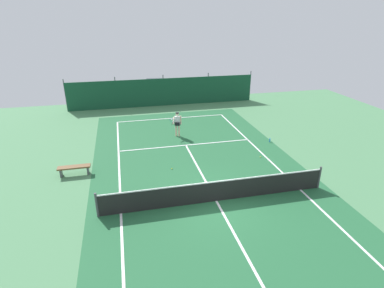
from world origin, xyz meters
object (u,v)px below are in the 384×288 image
tennis_ball_midcourt (172,169)px  tennis_net (217,191)px  parked_car (154,89)px  water_bottle (270,140)px  courtside_bench (74,168)px  tennis_player (177,122)px  tennis_ball_near_player (260,157)px

tennis_ball_midcourt → tennis_net: bearing=-67.9°
parked_car → water_bottle: parked_car is taller
tennis_ball_midcourt → courtside_bench: bearing=174.2°
tennis_net → tennis_player: size_ratio=6.17×
tennis_player → courtside_bench: size_ratio=1.03×
water_bottle → tennis_net: bearing=-133.0°
tennis_net → tennis_player: tennis_player is taller
parked_car → courtside_bench: size_ratio=2.75×
tennis_net → water_bottle: bearing=47.0°
parked_car → water_bottle: size_ratio=18.31×
water_bottle → parked_car: bearing=113.9°
parked_car → tennis_player: bearing=98.5°
tennis_ball_near_player → courtside_bench: bearing=178.8°
tennis_player → water_bottle: size_ratio=6.83×
courtside_bench → water_bottle: (11.65, 1.79, -0.25)m
tennis_player → water_bottle: (5.55, -2.35, -0.84)m
parked_car → courtside_bench: 15.97m
tennis_ball_near_player → courtside_bench: 10.10m
tennis_player → tennis_ball_near_player: (4.00, -4.36, -0.93)m
tennis_ball_midcourt → parked_car: parked_car is taller
tennis_player → water_bottle: tennis_player is taller
tennis_ball_near_player → tennis_ball_midcourt: 5.19m
water_bottle → tennis_ball_near_player: bearing=-127.8°
tennis_player → tennis_net: bearing=110.0°
tennis_net → tennis_ball_midcourt: bearing=112.1°
tennis_player → tennis_ball_midcourt: 4.88m
courtside_bench → tennis_ball_midcourt: bearing=-5.8°
tennis_player → courtside_bench: bearing=52.7°
tennis_net → tennis_player: (-0.21, 8.08, 0.45)m
tennis_player → water_bottle: bearing=175.5°
tennis_player → parked_car: bearing=-70.3°
tennis_net → tennis_ball_near_player: (3.79, 3.72, -0.48)m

